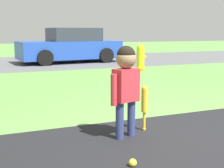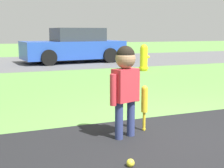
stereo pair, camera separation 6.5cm
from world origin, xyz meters
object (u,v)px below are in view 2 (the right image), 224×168
baseball_bat (144,102)px  sports_ball (130,163)px  child (125,79)px  fire_hydrant (144,58)px  parked_car (74,46)px

baseball_bat → sports_ball: size_ratio=7.62×
child → fire_hydrant: (3.06, 5.43, -0.28)m
fire_hydrant → baseball_bat: bearing=-117.4°
sports_ball → parked_car: parked_car is taller
baseball_bat → sports_ball: 1.11m
baseball_bat → parked_car: parked_car is taller
child → sports_ball: size_ratio=14.21×
child → baseball_bat: size_ratio=1.86×
child → parked_car: parked_car is taller
sports_ball → parked_car: 9.84m
baseball_bat → fire_hydrant: 5.95m
child → baseball_bat: (0.32, 0.14, -0.32)m
child → parked_car: 9.04m
fire_hydrant → parked_car: size_ratio=0.20×
child → fire_hydrant: size_ratio=1.28×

